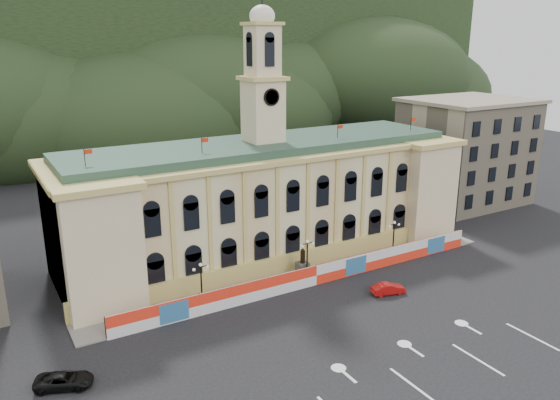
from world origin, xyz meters
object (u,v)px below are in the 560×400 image
lamp_center (307,256)px  black_suv (64,380)px  red_sedan (388,289)px  statue (303,267)px

lamp_center → black_suv: 31.10m
red_sedan → black_suv: (-35.91, 0.47, 0.01)m
red_sedan → black_suv: size_ratio=0.80×
lamp_center → statue: bearing=90.0°
statue → red_sedan: bearing=-57.6°
statue → black_suv: 31.28m
statue → red_sedan: (5.91, -9.32, -0.52)m
lamp_center → red_sedan: lamp_center is taller
statue → black_suv: statue is taller
lamp_center → red_sedan: size_ratio=1.21×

